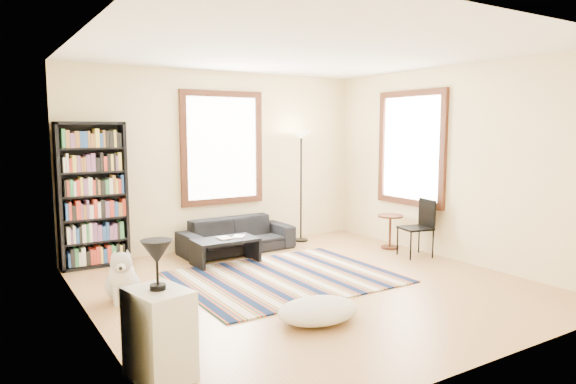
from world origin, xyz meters
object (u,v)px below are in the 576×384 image
folding_chair (415,228)px  floor_lamp (301,187)px  dog (122,275)px  sofa (237,235)px  bookshelf (93,195)px  side_table (390,232)px  coffee_table (225,251)px  floor_cushion (318,310)px  white_cabinet (159,334)px

folding_chair → floor_lamp: bearing=128.1°
folding_chair → dog: 4.24m
sofa → floor_lamp: bearing=2.4°
bookshelf → folding_chair: 4.65m
folding_chair → side_table: bearing=97.7°
bookshelf → dog: size_ratio=3.37×
dog → floor_lamp: bearing=40.4°
sofa → coffee_table: 0.74m
floor_cushion → dog: 2.23m
white_cabinet → dog: (0.22, 1.96, -0.05)m
bookshelf → floor_cushion: (1.44, -3.33, -0.89)m
side_table → sofa: bearing=152.9°
bookshelf → side_table: bookshelf is taller
bookshelf → floor_cushion: bearing=-66.6°
folding_chair → white_cabinet: folding_chair is taller
floor_cushion → coffee_table: bearing=86.4°
sofa → folding_chair: 2.72m
bookshelf → dog: (-0.05, -1.68, -0.70)m
floor_lamp → dog: floor_lamp is taller
bookshelf → folding_chair: (4.18, -1.97, -0.57)m
folding_chair → white_cabinet: (-4.45, -1.68, -0.08)m
coffee_table → bookshelf: bearing=152.2°
folding_chair → sofa: bearing=153.9°
folding_chair → white_cabinet: bearing=-146.8°
bookshelf → white_cabinet: size_ratio=2.86×
sofa → floor_lamp: (1.26, 0.10, 0.67)m
white_cabinet → coffee_table: bearing=44.6°
floor_lamp → folding_chair: bearing=-64.5°
bookshelf → white_cabinet: bookshelf is taller
coffee_table → side_table: side_table is taller
floor_lamp → folding_chair: 2.06m
sofa → floor_cushion: bearing=-103.6°
bookshelf → floor_lamp: bearing=-2.9°
sofa → folding_chair: bearing=-40.9°
sofa → side_table: 2.44m
floor_cushion → white_cabinet: 1.76m
floor_lamp → folding_chair: size_ratio=2.16×
folding_chair → dog: size_ratio=1.45×
bookshelf → side_table: (4.23, -1.38, -0.73)m
side_table → folding_chair: folding_chair is taller
side_table → floor_lamp: bearing=126.9°
white_cabinet → sofa: bearing=43.6°
coffee_table → dog: 1.85m
sofa → side_table: (2.17, -1.11, 0.01)m
sofa → floor_cushion: sofa is taller
folding_chair → bookshelf: bearing=167.3°
dog → side_table: bearing=20.3°
bookshelf → folding_chair: size_ratio=2.33×
floor_cushion → side_table: 3.41m
coffee_table → side_table: size_ratio=1.67×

